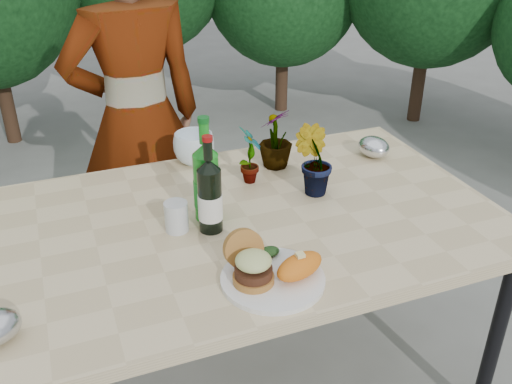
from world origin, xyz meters
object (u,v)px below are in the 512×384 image
object	(u,v)px
patio_table	(247,232)
wine_bottle	(210,197)
person	(137,120)
dinner_plate	(273,279)

from	to	relation	value
patio_table	wine_bottle	distance (m)	0.22
wine_bottle	person	world-z (taller)	person
person	wine_bottle	bearing A→B (deg)	87.96
patio_table	person	distance (m)	0.84
dinner_plate	wine_bottle	world-z (taller)	wine_bottle
patio_table	person	world-z (taller)	person
patio_table	wine_bottle	world-z (taller)	wine_bottle
dinner_plate	person	xyz separation A→B (m)	(-0.14, 1.15, 0.05)
patio_table	wine_bottle	size ratio (longest dim) A/B	5.16
wine_bottle	patio_table	bearing A→B (deg)	31.63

